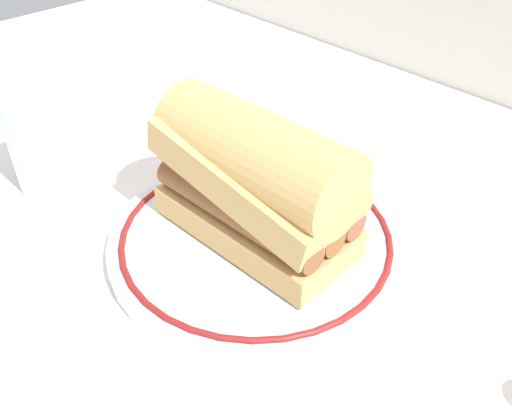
# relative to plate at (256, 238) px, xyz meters

# --- Properties ---
(ground_plane) EXTENTS (1.50, 1.50, 0.00)m
(ground_plane) POSITION_rel_plate_xyz_m (0.03, -0.00, -0.01)
(ground_plane) COLOR white
(plate) EXTENTS (0.26, 0.26, 0.01)m
(plate) POSITION_rel_plate_xyz_m (0.00, 0.00, 0.00)
(plate) COLOR white
(plate) RESTS_ON ground_plane
(sausage_sandwich) EXTENTS (0.18, 0.09, 0.12)m
(sausage_sandwich) POSITION_rel_plate_xyz_m (0.00, 0.00, 0.07)
(sausage_sandwich) COLOR tan
(sausage_sandwich) RESTS_ON plate
(drinking_glass) EXTENTS (0.07, 0.07, 0.10)m
(drinking_glass) POSITION_rel_plate_xyz_m (-0.21, -0.08, 0.04)
(drinking_glass) COLOR silver
(drinking_glass) RESTS_ON ground_plane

